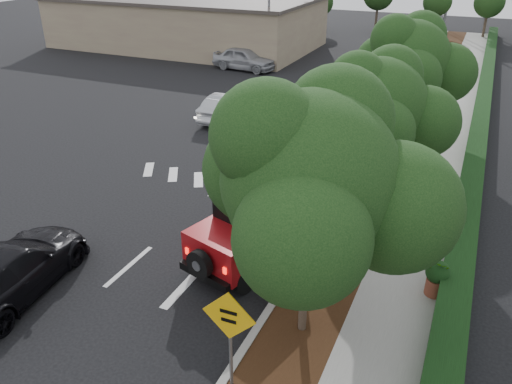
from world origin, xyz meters
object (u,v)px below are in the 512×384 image
Objects in this scene: red_jeep at (257,225)px; black_suv_oncoming at (10,270)px; speed_hump_sign at (230,328)px; silver_suv_ahead at (274,136)px.

red_jeep is 6.86m from black_suv_oncoming.
red_jeep is at bearing 105.88° from speed_hump_sign.
red_jeep is 5.08m from speed_hump_sign.
red_jeep is at bearing -60.72° from silver_suv_ahead.
silver_suv_ahead is 2.13× the size of speed_hump_sign.
black_suv_oncoming is 6.97m from speed_hump_sign.
red_jeep reaches higher than black_suv_oncoming.
red_jeep is 0.84× the size of silver_suv_ahead.
silver_suv_ahead is at bearing -110.18° from black_suv_oncoming.
red_jeep is 1.80× the size of speed_hump_sign.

